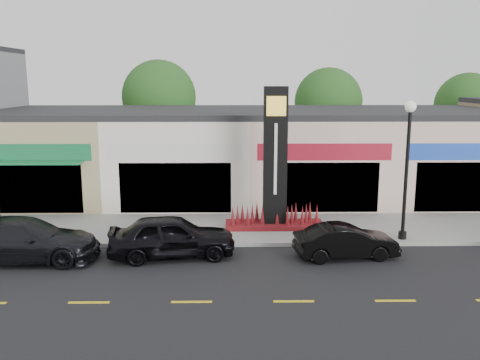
{
  "coord_description": "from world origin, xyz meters",
  "views": [
    {
      "loc": [
        1.23,
        -16.91,
        6.38
      ],
      "look_at": [
        1.51,
        4.0,
        2.27
      ],
      "focal_mm": 38.0,
      "sensor_mm": 36.0,
      "label": 1
    }
  ],
  "objects_px": {
    "car_black_sedan": "(172,236)",
    "car_black_conv": "(346,241)",
    "pylon_sign": "(275,179)",
    "car_dark_sedan": "(24,240)",
    "lamp_east_near": "(407,157)"
  },
  "relations": [
    {
      "from": "car_black_sedan",
      "to": "car_black_conv",
      "type": "relative_size",
      "value": 1.23
    },
    {
      "from": "pylon_sign",
      "to": "car_black_conv",
      "type": "relative_size",
      "value": 1.61
    },
    {
      "from": "pylon_sign",
      "to": "car_dark_sedan",
      "type": "xyz_separation_m",
      "value": [
        -9.28,
        -3.62,
        -1.5
      ]
    },
    {
      "from": "car_dark_sedan",
      "to": "car_black_sedan",
      "type": "distance_m",
      "value": 5.27
    },
    {
      "from": "car_dark_sedan",
      "to": "car_black_sedan",
      "type": "bearing_deg",
      "value": -86.92
    },
    {
      "from": "car_dark_sedan",
      "to": "car_black_conv",
      "type": "distance_m",
      "value": 11.61
    },
    {
      "from": "car_black_conv",
      "to": "car_black_sedan",
      "type": "bearing_deg",
      "value": 81.49
    },
    {
      "from": "pylon_sign",
      "to": "car_black_conv",
      "type": "bearing_deg",
      "value": -55.97
    },
    {
      "from": "car_black_conv",
      "to": "lamp_east_near",
      "type": "bearing_deg",
      "value": -63.44
    },
    {
      "from": "car_dark_sedan",
      "to": "car_black_conv",
      "type": "xyz_separation_m",
      "value": [
        11.61,
        0.17,
        -0.16
      ]
    },
    {
      "from": "pylon_sign",
      "to": "car_dark_sedan",
      "type": "relative_size",
      "value": 1.13
    },
    {
      "from": "car_black_sedan",
      "to": "car_black_conv",
      "type": "height_order",
      "value": "car_black_sedan"
    },
    {
      "from": "pylon_sign",
      "to": "car_black_sedan",
      "type": "xyz_separation_m",
      "value": [
        -4.02,
        -3.28,
        -1.49
      ]
    },
    {
      "from": "pylon_sign",
      "to": "car_black_sedan",
      "type": "height_order",
      "value": "pylon_sign"
    },
    {
      "from": "lamp_east_near",
      "to": "car_black_sedan",
      "type": "xyz_separation_m",
      "value": [
        -9.02,
        -1.58,
        -2.69
      ]
    }
  ]
}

